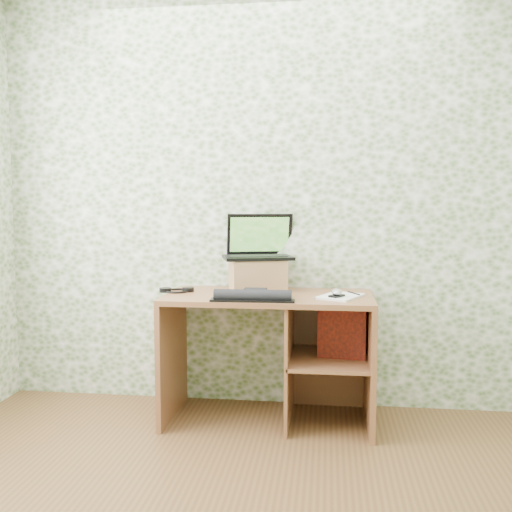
# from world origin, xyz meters

# --- Properties ---
(wall_back) EXTENTS (3.50, 0.00, 3.50)m
(wall_back) POSITION_xyz_m (0.00, 1.75, 1.30)
(wall_back) COLOR white
(wall_back) RESTS_ON ground
(desk) EXTENTS (1.20, 0.60, 0.75)m
(desk) POSITION_xyz_m (0.08, 1.47, 0.48)
(desk) COLOR brown
(desk) RESTS_ON floor
(riser) EXTENTS (0.38, 0.35, 0.19)m
(riser) POSITION_xyz_m (-0.09, 1.58, 0.85)
(riser) COLOR #936542
(riser) RESTS_ON desk
(laptop) EXTENTS (0.47, 0.39, 0.27)m
(laptop) POSITION_xyz_m (-0.09, 1.63, 1.01)
(laptop) COLOR black
(laptop) RESTS_ON riser
(keyboard) EXTENTS (0.46, 0.24, 0.06)m
(keyboard) POSITION_xyz_m (-0.06, 1.26, 0.77)
(keyboard) COLOR black
(keyboard) RESTS_ON desk
(headphones) EXTENTS (0.20, 0.18, 0.03)m
(headphones) POSITION_xyz_m (-0.56, 1.47, 0.76)
(headphones) COLOR black
(headphones) RESTS_ON desk
(notepad) EXTENTS (0.29, 0.33, 0.01)m
(notepad) POSITION_xyz_m (0.41, 1.39, 0.76)
(notepad) COLOR white
(notepad) RESTS_ON desk
(mouse) EXTENTS (0.11, 0.12, 0.03)m
(mouse) POSITION_xyz_m (0.39, 1.33, 0.78)
(mouse) COLOR silver
(mouse) RESTS_ON notepad
(pen) EXTENTS (0.07, 0.11, 0.01)m
(pen) POSITION_xyz_m (0.49, 1.45, 0.77)
(pen) COLOR black
(pen) RESTS_ON notepad
(red_box) EXTENTS (0.28, 0.12, 0.33)m
(red_box) POSITION_xyz_m (0.42, 1.44, 0.55)
(red_box) COLOR #A01F0E
(red_box) RESTS_ON desk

